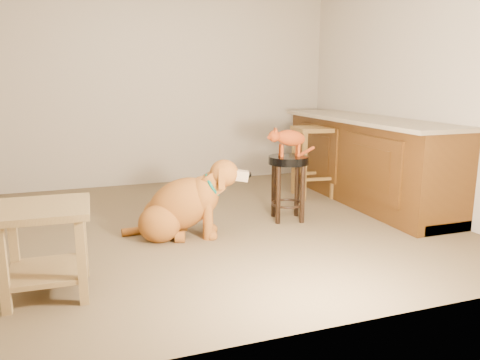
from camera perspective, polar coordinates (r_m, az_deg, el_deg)
name	(u,v)px	position (r m, az deg, el deg)	size (l,w,h in m)	color
floor	(204,226)	(4.42, -4.40, -5.63)	(4.50, 4.00, 0.01)	brown
room_shell	(201,40)	(4.22, -4.79, 16.59)	(4.54, 4.04, 2.62)	#B6A992
cabinet_run	(365,162)	(5.39, 15.03, 2.08)	(0.70, 2.56, 0.94)	#492A0D
padded_stool	(288,175)	(4.52, 5.89, 0.62)	(0.39, 0.39, 0.63)	black
wood_stool	(313,161)	(5.48, 8.95, 2.35)	(0.49, 0.49, 0.81)	brown
side_table	(45,236)	(3.21, -22.71, -6.37)	(0.58, 0.58, 0.59)	olive
golden_retriever	(182,206)	(4.10, -7.08, -3.18)	(1.09, 0.66, 0.73)	brown
tabby_kitten	(288,139)	(4.46, 5.84, 5.01)	(0.50, 0.21, 0.31)	maroon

